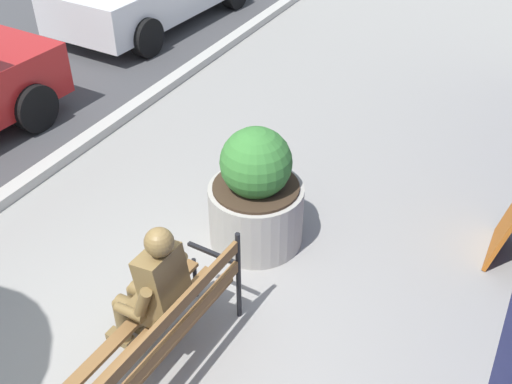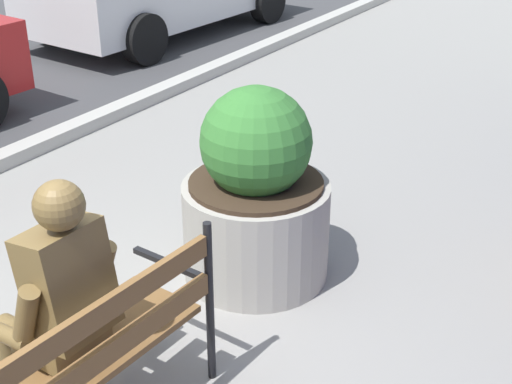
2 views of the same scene
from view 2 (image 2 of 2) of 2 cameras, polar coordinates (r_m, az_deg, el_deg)
name	(u,v)px [view 2 (image 2 of 2)]	position (r m, az deg, el deg)	size (l,w,h in m)	color
park_bench	(52,375)	(3.35, -15.69, -13.65)	(1.82, 0.62, 0.95)	brown
bronze_statue_seated	(55,309)	(3.53, -15.49, -8.80)	(0.65, 0.76, 1.37)	brown
concrete_planter	(256,199)	(4.60, 0.00, -0.53)	(0.95, 0.95, 1.29)	#A8A399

